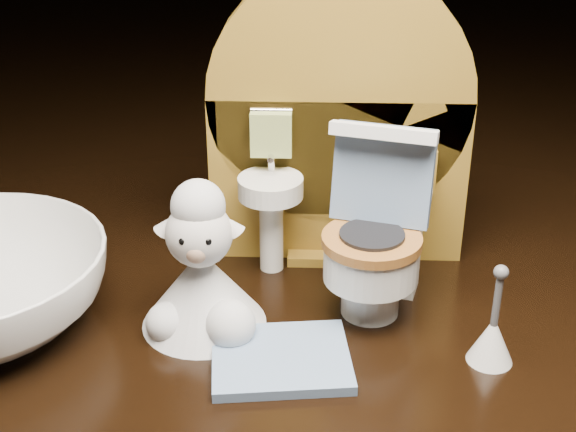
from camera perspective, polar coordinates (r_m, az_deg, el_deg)
name	(u,v)px	position (r m, az deg, el deg)	size (l,w,h in m)	color
backdrop_panel	(337,136)	(0.40, 3.52, 5.67)	(0.13, 0.05, 0.15)	olive
toy_toilet	(377,243)	(0.37, 6.32, -1.90)	(0.05, 0.06, 0.09)	white
bath_mat	(281,359)	(0.35, -0.50, -10.13)	(0.06, 0.05, 0.00)	#6580A4
toilet_brush	(492,336)	(0.35, 14.31, -8.30)	(0.02, 0.02, 0.05)	white
plush_lamb	(202,277)	(0.36, -6.12, -4.37)	(0.06, 0.06, 0.07)	silver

